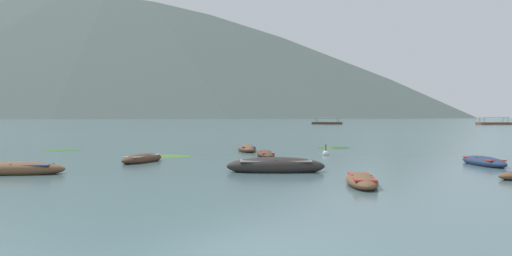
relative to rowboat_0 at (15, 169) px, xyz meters
name	(u,v)px	position (x,y,z in m)	size (l,w,h in m)	color
ground_plane	(262,118)	(10.30, 1488.27, -0.21)	(6000.00, 6000.00, 0.00)	slate
mountain_1	(125,36)	(-397.57, 1432.10, 240.22)	(1923.69, 1923.69, 480.86)	#4C5B56
mountain_2	(395,79)	(453.76, 1637.19, 129.28)	(674.13, 674.13, 258.97)	slate
rowboat_0	(15,169)	(0.00, 0.00, 0.00)	(4.28, 1.72, 0.67)	brown
rowboat_1	(142,159)	(4.06, 5.54, -0.03)	(2.20, 3.43, 0.57)	#4C3323
rowboat_2	(247,148)	(9.38, 14.20, -0.02)	(1.76, 4.13, 0.61)	brown
rowboat_3	(362,181)	(14.00, -3.20, -0.05)	(1.28, 3.39, 0.50)	brown
rowboat_5	(484,162)	(21.59, 4.17, -0.03)	(1.42, 3.83, 0.55)	navy
rowboat_6	(265,154)	(10.66, 9.46, -0.07)	(1.49, 3.54, 0.45)	#4C3323
rowboat_7	(276,166)	(11.07, 1.02, 0.05)	(4.35, 1.43, 0.82)	#2D2826
ferry_0	(494,123)	(82.79, 133.88, 0.24)	(10.77, 4.74, 2.54)	brown
ferry_1	(327,123)	(31.73, 141.44, 0.24)	(10.10, 6.72, 2.54)	#4C3323
mooring_buoy	(326,154)	(14.48, 10.42, -0.11)	(0.43, 0.43, 0.81)	silver
weed_patch_0	(8,164)	(-2.64, 4.48, -0.21)	(2.17, 1.76, 0.14)	#477033
weed_patch_1	(63,150)	(-4.00, 14.80, -0.21)	(1.77, 2.58, 0.14)	#38662D
weed_patch_2	(329,148)	(15.58, 17.25, -0.21)	(1.67, 1.18, 0.14)	#477033
weed_patch_4	(24,165)	(-1.44, 3.80, -0.21)	(1.71, 2.30, 0.14)	#477033
weed_patch_5	(333,148)	(16.01, 17.73, -0.21)	(2.82, 2.31, 0.14)	#2D5628
weed_patch_6	(164,156)	(4.44, 9.44, -0.21)	(3.48, 2.72, 0.14)	#477033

